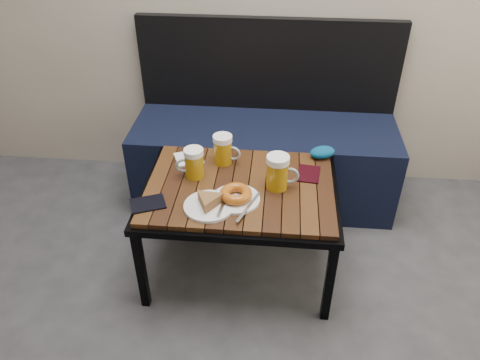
# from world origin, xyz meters

# --- Properties ---
(bench) EXTENTS (1.40, 0.50, 0.95)m
(bench) POSITION_xyz_m (0.26, 1.76, 0.27)
(bench) COLOR black
(bench) RESTS_ON ground
(cafe_table) EXTENTS (0.84, 0.62, 0.47)m
(cafe_table) POSITION_xyz_m (0.19, 1.17, 0.43)
(cafe_table) COLOR black
(cafe_table) RESTS_ON ground
(beer_mug_left) EXTENTS (0.13, 0.09, 0.14)m
(beer_mug_left) POSITION_xyz_m (-0.02, 1.22, 0.54)
(beer_mug_left) COLOR #A97A0D
(beer_mug_left) RESTS_ON cafe_table
(beer_mug_centre) EXTENTS (0.13, 0.10, 0.14)m
(beer_mug_centre) POSITION_xyz_m (0.09, 1.34, 0.54)
(beer_mug_centre) COLOR #A97A0D
(beer_mug_centre) RESTS_ON cafe_table
(beer_mug_right) EXTENTS (0.14, 0.10, 0.15)m
(beer_mug_right) POSITION_xyz_m (0.34, 1.17, 0.55)
(beer_mug_right) COLOR #A97A0D
(beer_mug_right) RESTS_ON cafe_table
(plate_pie) EXTENTS (0.20, 0.20, 0.06)m
(plate_pie) POSITION_xyz_m (0.08, 1.01, 0.49)
(plate_pie) COLOR white
(plate_pie) RESTS_ON cafe_table
(plate_bagel) EXTENTS (0.20, 0.25, 0.05)m
(plate_bagel) POSITION_xyz_m (0.18, 1.06, 0.49)
(plate_bagel) COLOR white
(plate_bagel) RESTS_ON cafe_table
(napkin_left) EXTENTS (0.16, 0.16, 0.01)m
(napkin_left) POSITION_xyz_m (-0.07, 1.36, 0.48)
(napkin_left) COLOR white
(napkin_left) RESTS_ON cafe_table
(napkin_right) EXTENTS (0.14, 0.12, 0.01)m
(napkin_right) POSITION_xyz_m (0.13, 1.04, 0.48)
(napkin_right) COLOR white
(napkin_right) RESTS_ON cafe_table
(passport_navy) EXTENTS (0.16, 0.14, 0.01)m
(passport_navy) POSITION_xyz_m (-0.17, 1.01, 0.48)
(passport_navy) COLOR black
(passport_navy) RESTS_ON cafe_table
(passport_burgundy) EXTENTS (0.11, 0.14, 0.01)m
(passport_burgundy) POSITION_xyz_m (0.48, 1.28, 0.48)
(passport_burgundy) COLOR black
(passport_burgundy) RESTS_ON cafe_table
(knit_pouch) EXTENTS (0.14, 0.12, 0.05)m
(knit_pouch) POSITION_xyz_m (0.55, 1.43, 0.50)
(knit_pouch) COLOR navy
(knit_pouch) RESTS_ON cafe_table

